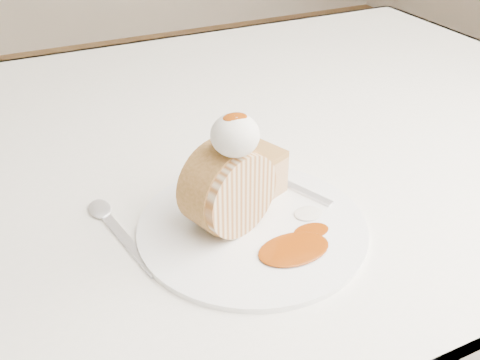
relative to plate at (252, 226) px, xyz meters
name	(u,v)px	position (x,y,z in m)	size (l,w,h in m)	color
table	(199,190)	(0.02, 0.22, -0.09)	(1.40, 0.90, 0.75)	silver
plate	(252,226)	(0.00, 0.00, 0.00)	(0.25, 0.25, 0.01)	white
roulade_slice	(228,189)	(-0.02, 0.01, 0.05)	(0.09, 0.09, 0.05)	#CBB78D
cake_chunk	(256,175)	(0.03, 0.05, 0.03)	(0.06, 0.05, 0.05)	#A97740
whipped_cream	(235,135)	(-0.02, 0.00, 0.12)	(0.05, 0.05, 0.04)	silver
caramel_drizzle	(235,112)	(-0.02, 0.00, 0.14)	(0.02, 0.02, 0.01)	#7B2E05
caramel_pool	(294,249)	(0.02, -0.06, 0.01)	(0.08, 0.05, 0.00)	#7B2E05
fork	(294,187)	(0.08, 0.04, 0.00)	(0.02, 0.15, 0.00)	silver
spoon	(130,245)	(-0.13, 0.03, 0.00)	(0.02, 0.14, 0.00)	silver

